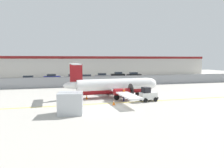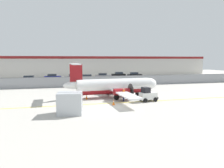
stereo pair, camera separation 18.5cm
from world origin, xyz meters
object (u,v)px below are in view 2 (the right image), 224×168
object	(u,v)px
cargo_container	(70,103)
traffic_cone_near_left	(86,97)
traffic_cone_far_right	(113,102)
parked_car_0	(29,79)
ground_crew_worker	(124,94)
parked_car_6	(134,75)
traffic_cone_far_left	(66,97)
parked_car_3	(87,78)
commuter_airplane	(115,86)
parked_car_1	(53,77)
parked_car_5	(119,75)
baggage_tug	(148,95)
parked_car_2	(73,77)
parked_car_4	(103,76)
traffic_cone_near_right	(145,94)

from	to	relation	value
cargo_container	traffic_cone_near_left	world-z (taller)	cargo_container
traffic_cone_far_right	parked_car_0	world-z (taller)	parked_car_0
ground_crew_worker	parked_car_6	bearing A→B (deg)	-86.54
parked_car_6	parked_car_0	bearing A→B (deg)	-163.78
traffic_cone_far_left	parked_car_3	distance (m)	23.55
cargo_container	parked_car_3	size ratio (longest dim) A/B	0.63
commuter_airplane	traffic_cone_far_right	distance (m)	5.42
parked_car_1	parked_car_5	xyz separation A→B (m)	(18.92, 3.81, 0.00)
baggage_tug	parked_car_2	distance (m)	29.57
parked_car_2	parked_car_4	xyz separation A→B (m)	(8.26, 1.94, 0.00)
traffic_cone_far_right	parked_car_2	xyz separation A→B (m)	(-3.53, 29.40, 0.58)
parked_car_2	cargo_container	bearing A→B (deg)	82.44
parked_car_0	parked_car_3	world-z (taller)	same
traffic_cone_far_right	parked_car_1	size ratio (longest dim) A/B	0.15
traffic_cone_far_right	parked_car_4	size ratio (longest dim) A/B	0.15
commuter_airplane	parked_car_0	size ratio (longest dim) A/B	3.80
commuter_airplane	cargo_container	size ratio (longest dim) A/B	6.03
traffic_cone_near_right	traffic_cone_far_left	distance (m)	11.69
traffic_cone_near_right	parked_car_3	size ratio (longest dim) A/B	0.15
ground_crew_worker	parked_car_1	bearing A→B (deg)	-44.38
commuter_airplane	traffic_cone_near_right	bearing A→B (deg)	-7.32
commuter_airplane	parked_car_0	xyz separation A→B (m)	(-15.46, 22.30, -0.71)
traffic_cone_far_right	commuter_airplane	bearing A→B (deg)	73.32
baggage_tug	parked_car_1	distance (m)	33.07
baggage_tug	parked_car_4	bearing A→B (deg)	82.93
traffic_cone_far_right	parked_car_3	xyz separation A→B (m)	(-0.03, 27.49, 0.58)
parked_car_4	ground_crew_worker	bearing A→B (deg)	-89.18
commuter_airplane	traffic_cone_far_left	bearing A→B (deg)	-179.98
parked_car_1	baggage_tug	bearing A→B (deg)	-63.40
parked_car_0	parked_car_5	bearing A→B (deg)	-163.49
parked_car_2	parked_car_5	bearing A→B (deg)	-162.37
traffic_cone_near_left	parked_car_6	bearing A→B (deg)	58.73
parked_car_3	parked_car_5	xyz separation A→B (m)	(10.29, 7.53, 0.00)
ground_crew_worker	parked_car_1	xyz separation A→B (m)	(-10.55, 29.20, -0.06)
commuter_airplane	traffic_cone_near_right	xyz separation A→B (m)	(4.64, -0.30, -1.29)
traffic_cone_near_right	traffic_cone_far_left	xyz separation A→B (m)	(-11.69, -0.14, 0.00)
parked_car_2	parked_car_6	xyz separation A→B (m)	(18.17, 3.72, 0.00)
baggage_tug	ground_crew_worker	distance (m)	3.15
traffic_cone_far_left	parked_car_1	xyz separation A→B (m)	(-3.13, 26.61, 0.58)
ground_crew_worker	traffic_cone_far_left	size ratio (longest dim) A/B	2.66
cargo_container	parked_car_0	size ratio (longest dim) A/B	0.63
traffic_cone_far_left	parked_car_4	size ratio (longest dim) A/B	0.15
traffic_cone_far_left	parked_car_0	size ratio (longest dim) A/B	0.15
parked_car_3	parked_car_4	distance (m)	6.12
parked_car_1	traffic_cone_far_right	bearing A→B (deg)	-72.09
traffic_cone_far_right	parked_car_6	size ratio (longest dim) A/B	0.15
parked_car_5	parked_car_6	world-z (taller)	same
traffic_cone_near_left	traffic_cone_near_right	size ratio (longest dim) A/B	1.00
cargo_container	traffic_cone_far_left	xyz separation A→B (m)	(-0.33, 7.39, -0.79)
parked_car_2	parked_car_4	bearing A→B (deg)	-171.40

